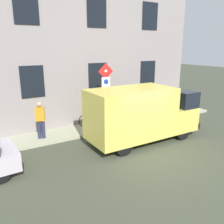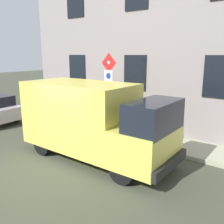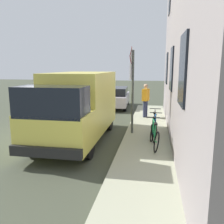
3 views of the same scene
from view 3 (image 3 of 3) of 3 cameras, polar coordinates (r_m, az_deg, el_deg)
name	(u,v)px [view 3 (image 3 of 3)]	position (r m, az deg, el deg)	size (l,w,h in m)	color
ground_plane	(50,134)	(10.01, -14.80, -5.23)	(80.00, 80.00, 0.00)	#3F4434
sidewalk_slab	(146,138)	(9.09, 8.34, -6.14)	(1.67, 14.65, 0.14)	#A3A58A
building_facade	(185,24)	(8.86, 17.21, 19.59)	(0.75, 12.65, 8.25)	gray
sign_post_stacked	(132,78)	(9.06, 4.84, 8.27)	(0.17, 0.56, 3.22)	#474C47
delivery_van	(78,105)	(8.78, -8.30, 1.73)	(2.01, 5.33, 2.50)	#DCD052
parked_hatchback	(115,97)	(15.95, 0.69, 3.71)	(1.97, 4.09, 1.38)	#C1B6BF
bicycle_green	(154,136)	(7.80, 10.19, -5.67)	(0.47, 1.71, 0.89)	black
bicycle_blue	(154,129)	(8.66, 10.22, -4.02)	(0.46, 1.72, 0.89)	black
bicycle_black	(154,123)	(9.52, 10.23, -2.67)	(0.46, 1.71, 0.89)	black
pedestrian	(146,99)	(12.31, 8.12, 3.08)	(0.39, 0.47, 1.72)	#262B47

